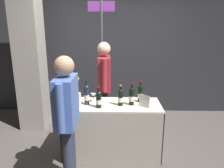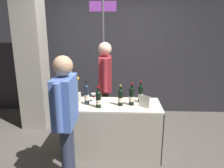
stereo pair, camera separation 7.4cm
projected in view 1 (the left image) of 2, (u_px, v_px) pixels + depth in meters
ground_plane at (112, 152)px, 3.34m from camera, size 12.00×12.00×0.00m
back_partition at (114, 45)px, 4.68m from camera, size 6.30×0.12×2.99m
concrete_pillar at (29, 46)px, 3.85m from camera, size 0.46×0.46×3.08m
tasting_table at (112, 121)px, 3.21m from camera, size 1.41×0.61×0.80m
featured_wine_bottle at (132, 96)px, 3.07m from camera, size 0.07×0.07×0.33m
display_bottle_0 at (140, 93)px, 3.19m from camera, size 0.07×0.07×0.32m
display_bottle_1 at (87, 95)px, 3.08m from camera, size 0.07×0.07×0.35m
display_bottle_2 at (99, 99)px, 2.97m from camera, size 0.08×0.08×0.30m
display_bottle_3 at (121, 97)px, 3.05m from camera, size 0.07×0.07×0.30m
wine_glass_near_vendor at (93, 96)px, 3.20m from camera, size 0.08×0.08×0.13m
flower_vase at (78, 98)px, 3.01m from camera, size 0.08×0.09×0.42m
brochure_stand at (144, 101)px, 2.99m from camera, size 0.14×0.12×0.17m
vendor_presenter at (104, 80)px, 3.73m from camera, size 0.25×0.64×1.64m
taster_foreground_right at (67, 111)px, 2.44m from camera, size 0.22×0.63×1.59m
booth_signpost at (102, 52)px, 4.04m from camera, size 0.48×0.04×2.35m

